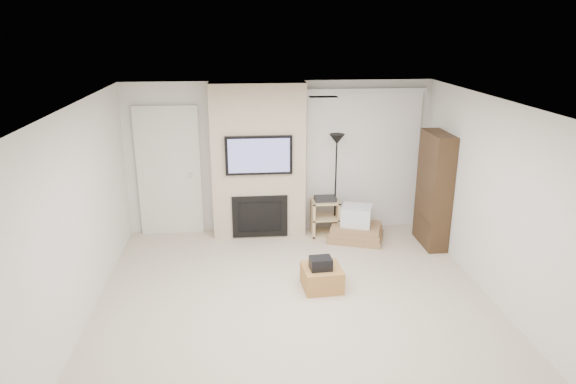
{
  "coord_description": "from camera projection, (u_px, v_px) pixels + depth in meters",
  "views": [
    {
      "loc": [
        -0.64,
        -5.47,
        3.35
      ],
      "look_at": [
        0.0,
        1.2,
        1.15
      ],
      "focal_mm": 32.0,
      "sensor_mm": 36.0,
      "label": 1
    }
  ],
  "objects": [
    {
      "name": "wall_back",
      "position": [
        279.0,
        157.0,
        8.49
      ],
      "size": [
        5.0,
        0.0,
        2.5
      ],
      "primitive_type": "cube",
      "rotation": [
        1.57,
        0.0,
        0.0
      ],
      "color": "silver",
      "rests_on": "ground"
    },
    {
      "name": "wall_right",
      "position": [
        506.0,
        209.0,
        6.11
      ],
      "size": [
        0.0,
        5.5,
        2.5
      ],
      "primitive_type": "cube",
      "rotation": [
        1.57,
        0.0,
        1.57
      ],
      "color": "silver",
      "rests_on": "ground"
    },
    {
      "name": "entry_door",
      "position": [
        169.0,
        172.0,
        8.35
      ],
      "size": [
        1.02,
        0.11,
        2.14
      ],
      "color": "silver",
      "rests_on": "floor"
    },
    {
      "name": "ottoman",
      "position": [
        322.0,
        278.0,
        6.8
      ],
      "size": [
        0.53,
        0.53,
        0.3
      ],
      "primitive_type": "cube",
      "rotation": [
        0.0,
        0.0,
        0.07
      ],
      "color": "#A8723A",
      "rests_on": "floor"
    },
    {
      "name": "fireplace_wall",
      "position": [
        258.0,
        162.0,
        8.26
      ],
      "size": [
        1.5,
        0.47,
        2.5
      ],
      "color": "#C5B195",
      "rests_on": "floor"
    },
    {
      "name": "bookshelf",
      "position": [
        434.0,
        190.0,
        7.95
      ],
      "size": [
        0.3,
        0.8,
        1.8
      ],
      "color": "#312113",
      "rests_on": "floor"
    },
    {
      "name": "floor",
      "position": [
        297.0,
        311.0,
        6.28
      ],
      "size": [
        5.0,
        5.5,
        0.0
      ],
      "primitive_type": "cube",
      "color": "beige",
      "rests_on": "ground"
    },
    {
      "name": "floor_lamp",
      "position": [
        336.0,
        156.0,
        8.22
      ],
      "size": [
        0.25,
        0.25,
        1.69
      ],
      "color": "black",
      "rests_on": "floor"
    },
    {
      "name": "av_stand",
      "position": [
        325.0,
        215.0,
        8.48
      ],
      "size": [
        0.45,
        0.38,
        0.66
      ],
      "color": "#D2B480",
      "rests_on": "floor"
    },
    {
      "name": "hvac_vent",
      "position": [
        324.0,
        97.0,
        6.29
      ],
      "size": [
        0.35,
        0.18,
        0.01
      ],
      "primitive_type": "cube",
      "color": "silver",
      "rests_on": "ceiling"
    },
    {
      "name": "wall_left",
      "position": [
        73.0,
        224.0,
        5.66
      ],
      "size": [
        0.0,
        5.5,
        2.5
      ],
      "primitive_type": "cube",
      "rotation": [
        1.57,
        0.0,
        1.57
      ],
      "color": "silver",
      "rests_on": "ground"
    },
    {
      "name": "vertical_blinds",
      "position": [
        363.0,
        155.0,
        8.56
      ],
      "size": [
        1.98,
        0.1,
        2.37
      ],
      "color": "silver",
      "rests_on": "floor"
    },
    {
      "name": "ceiling",
      "position": [
        299.0,
        107.0,
        5.5
      ],
      "size": [
        5.0,
        5.5,
        0.0
      ],
      "primitive_type": "cube",
      "color": "white",
      "rests_on": "wall_back"
    },
    {
      "name": "black_bag",
      "position": [
        321.0,
        263.0,
        6.68
      ],
      "size": [
        0.29,
        0.24,
        0.16
      ],
      "primitive_type": "cube",
      "rotation": [
        0.0,
        0.0,
        0.07
      ],
      "color": "black",
      "rests_on": "ottoman"
    },
    {
      "name": "box_stack",
      "position": [
        356.0,
        227.0,
        8.32
      ],
      "size": [
        1.01,
        0.89,
        0.57
      ],
      "color": "#9A744E",
      "rests_on": "floor"
    },
    {
      "name": "wall_front",
      "position": [
        347.0,
        368.0,
        3.29
      ],
      "size": [
        5.0,
        0.0,
        2.5
      ],
      "primitive_type": "cube",
      "rotation": [
        1.57,
        0.0,
        0.0
      ],
      "color": "silver",
      "rests_on": "ground"
    }
  ]
}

